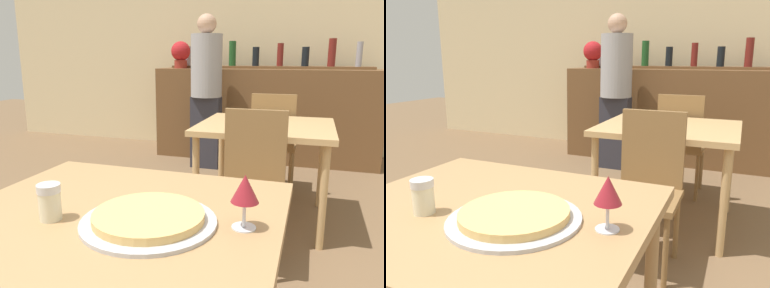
# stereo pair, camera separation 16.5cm
# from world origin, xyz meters

# --- Properties ---
(wall_back) EXTENTS (8.00, 0.05, 2.80)m
(wall_back) POSITION_xyz_m (0.00, 4.08, 1.40)
(wall_back) COLOR beige
(wall_back) RESTS_ON ground_plane
(dining_table_near) EXTENTS (1.02, 0.88, 0.75)m
(dining_table_near) POSITION_xyz_m (0.00, 0.00, 0.67)
(dining_table_near) COLOR #A87F51
(dining_table_near) RESTS_ON ground_plane
(dining_table_far) EXTENTS (0.97, 0.88, 0.74)m
(dining_table_far) POSITION_xyz_m (0.24, 1.78, 0.66)
(dining_table_far) COLOR tan
(dining_table_far) RESTS_ON ground_plane
(bar_counter) EXTENTS (2.60, 0.56, 1.09)m
(bar_counter) POSITION_xyz_m (0.00, 3.57, 0.54)
(bar_counter) COLOR brown
(bar_counter) RESTS_ON ground_plane
(bar_back_shelf) EXTENTS (2.39, 0.24, 0.34)m
(bar_back_shelf) POSITION_xyz_m (0.01, 3.71, 1.17)
(bar_back_shelf) COLOR brown
(bar_back_shelf) RESTS_ON bar_counter
(chair_far_side_front) EXTENTS (0.40, 0.40, 0.92)m
(chair_far_side_front) POSITION_xyz_m (0.24, 1.17, 0.52)
(chair_far_side_front) COLOR olive
(chair_far_side_front) RESTS_ON ground_plane
(chair_far_side_back) EXTENTS (0.40, 0.40, 0.92)m
(chair_far_side_back) POSITION_xyz_m (0.24, 2.38, 0.52)
(chair_far_side_back) COLOR olive
(chair_far_side_back) RESTS_ON ground_plane
(pizza_tray) EXTENTS (0.40, 0.40, 0.04)m
(pizza_tray) POSITION_xyz_m (0.13, -0.06, 0.77)
(pizza_tray) COLOR #B7B7BC
(pizza_tray) RESTS_ON dining_table_near
(cheese_shaker) EXTENTS (0.07, 0.07, 0.11)m
(cheese_shaker) POSITION_xyz_m (-0.16, -0.12, 0.81)
(cheese_shaker) COLOR beige
(cheese_shaker) RESTS_ON dining_table_near
(person_standing) EXTENTS (0.34, 0.34, 1.67)m
(person_standing) POSITION_xyz_m (-0.57, 2.99, 0.91)
(person_standing) COLOR #2D2D38
(person_standing) RESTS_ON ground_plane
(wine_glass) EXTENTS (0.08, 0.08, 0.16)m
(wine_glass) POSITION_xyz_m (0.40, -0.00, 0.86)
(wine_glass) COLOR silver
(wine_glass) RESTS_ON dining_table_near
(potted_plant) EXTENTS (0.24, 0.24, 0.33)m
(potted_plant) POSITION_xyz_m (-1.05, 3.52, 1.27)
(potted_plant) COLOR maroon
(potted_plant) RESTS_ON bar_counter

